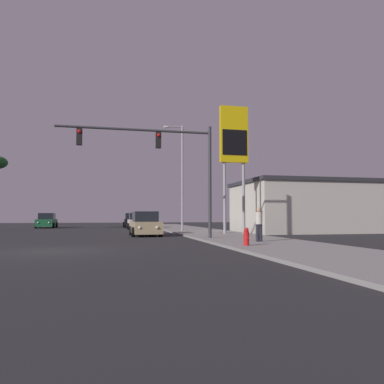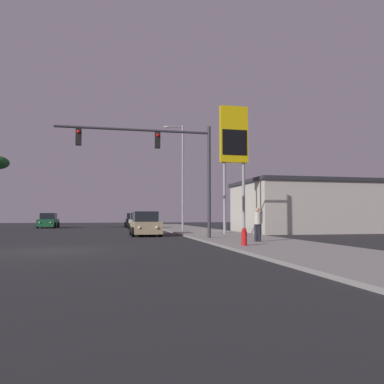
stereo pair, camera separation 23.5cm
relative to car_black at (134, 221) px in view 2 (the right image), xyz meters
name	(u,v)px [view 2 (the right image)]	position (x,y,z in m)	size (l,w,h in m)	color
ground_plane	(52,251)	(-4.81, -29.58, -0.76)	(120.00, 120.00, 0.00)	#28282B
sidewalk_right	(216,234)	(4.69, -19.58, -0.70)	(5.00, 60.00, 0.12)	gray
building_gas_station	(301,207)	(13.19, -16.15, 1.40)	(10.30, 8.30, 4.30)	beige
car_black	(134,221)	(0.00, 0.00, 0.00)	(2.04, 4.32, 1.68)	black
car_green	(48,221)	(-9.61, -0.13, 0.00)	(2.04, 4.31, 1.68)	#195933
car_white	(138,222)	(0.14, -6.37, 0.00)	(2.04, 4.31, 1.68)	silver
car_tan	(145,225)	(-0.25, -19.06, 0.00)	(2.04, 4.34, 1.68)	tan
traffic_light_mast	(165,156)	(0.40, -24.30, 4.04)	(8.74, 0.36, 6.50)	#38383D
street_lamp	(181,172)	(3.21, -14.14, 4.36)	(1.74, 0.24, 9.00)	#99999E
gas_station_sign	(234,142)	(5.82, -20.37, 5.86)	(2.00, 0.42, 9.00)	#99999E
fire_hydrant	(244,237)	(3.02, -30.05, -0.27)	(0.24, 0.34, 0.76)	red
pedestrian_on_sidewalk	(258,223)	(4.52, -27.85, 0.27)	(0.34, 0.32, 1.67)	#23232D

